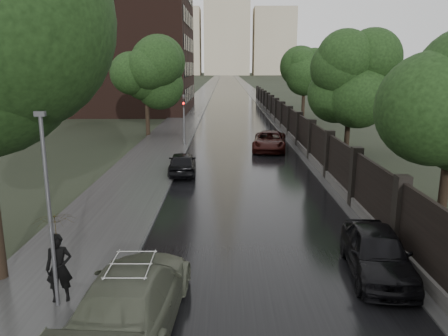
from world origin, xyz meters
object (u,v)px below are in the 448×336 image
tree_right_c (304,77)px  hatchback_left (182,163)px  tree_right_b (350,83)px  car_right_near (377,252)px  tree_left_far (146,76)px  traffic_light (184,116)px  pedestrian_umbrella (56,232)px  volga_sedan (133,297)px  car_right_far (270,141)px  lamp_post (49,212)px

tree_right_c → hatchback_left: tree_right_c is taller
hatchback_left → tree_right_b: bearing=-154.9°
car_right_near → tree_left_far: bearing=118.8°
tree_left_far → traffic_light: (3.70, -5.01, -2.84)m
tree_right_c → pedestrian_umbrella: size_ratio=2.47×
tree_left_far → traffic_light: 6.84m
tree_left_far → traffic_light: tree_left_far is taller
tree_left_far → tree_right_b: bearing=-27.3°
volga_sedan → car_right_near: (6.72, 2.70, -0.07)m
car_right_far → pedestrian_umbrella: bearing=-101.7°
tree_left_far → car_right_far: (10.16, -6.71, -4.54)m
volga_sedan → traffic_light: bearing=-84.2°
volga_sedan → car_right_far: bearing=-100.2°
tree_left_far → pedestrian_umbrella: bearing=-84.7°
lamp_post → car_right_far: size_ratio=1.00×
tree_left_far → lamp_post: bearing=-84.8°
volga_sedan → lamp_post: bearing=-14.8°
lamp_post → car_right_far: (7.56, 21.79, -1.96)m
pedestrian_umbrella → volga_sedan: bearing=-36.3°
tree_right_c → traffic_light: (-11.80, -15.01, -2.55)m
tree_right_c → lamp_post: (-12.90, -38.50, -2.28)m
tree_right_b → traffic_light: 12.44m
tree_right_c → car_right_near: tree_right_c is taller
tree_right_b → hatchback_left: tree_right_b is taller
tree_right_c → volga_sedan: tree_right_c is taller
tree_right_b → car_right_near: 19.40m
volga_sedan → hatchback_left: (-0.28, 15.17, -0.13)m
tree_right_b → car_right_far: tree_right_b is taller
volga_sedan → car_right_near: bearing=-154.6°
tree_left_far → hatchback_left: (4.40, -14.02, -4.58)m
traffic_light → tree_right_c: bearing=51.8°
tree_right_c → car_right_far: tree_right_c is taller
lamp_post → tree_left_far: bearing=95.2°
tree_right_c → car_right_far: (-5.34, -16.71, -4.24)m
tree_left_far → pedestrian_umbrella: tree_left_far is taller
tree_right_b → pedestrian_umbrella: (-12.90, -20.25, -2.90)m
volga_sedan → car_right_near: 7.24m
hatchback_left → pedestrian_umbrella: bearing=79.4°
hatchback_left → car_right_near: size_ratio=0.91×
tree_right_b → hatchback_left: bearing=-151.5°
tree_right_b → tree_right_c: 18.00m
tree_left_far → car_right_far: bearing=-33.4°
lamp_post → hatchback_left: (1.80, 14.48, -2.01)m
tree_right_b → car_right_far: (-5.34, 1.29, -4.24)m
lamp_post → pedestrian_umbrella: (0.00, 0.25, -0.62)m
lamp_post → pedestrian_umbrella: size_ratio=1.80×
tree_right_c → lamp_post: bearing=-108.5°
tree_right_b → car_right_far: size_ratio=1.38×
car_right_near → car_right_far: bearing=99.1°
pedestrian_umbrella → car_right_far: bearing=58.6°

